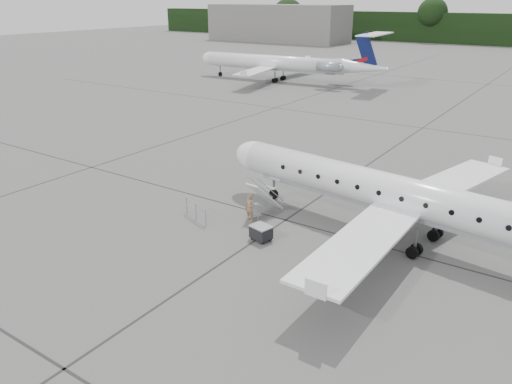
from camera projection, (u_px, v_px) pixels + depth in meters
The scene contains 8 objects.
ground at pixel (313, 271), 23.33m from camera, with size 320.00×320.00×0.00m, color #575755.
terminal_building at pixel (278, 23), 142.87m from camera, with size 40.00×14.00×10.00m, color slate.
main_regional_jet at pixel (414, 180), 24.84m from camera, with size 26.93×19.39×6.91m, color white, non-canonical shape.
airstair at pixel (265, 197), 29.06m from camera, with size 0.85×2.37×2.16m, color white, non-canonical shape.
passenger at pixel (250, 208), 28.22m from camera, with size 0.61×0.40×1.67m, color #966E52.
safety_railing at pixel (196, 211), 28.59m from camera, with size 2.20×0.08×1.00m, color #95989D, non-canonical shape.
baggage_cart at pixel (261, 232), 26.16m from camera, with size 1.01×0.82×0.87m, color black, non-canonical shape.
bg_regional_left at pixel (273, 55), 74.92m from camera, with size 28.75×20.70×7.54m, color white, non-canonical shape.
Camera 1 is at (9.19, -18.38, 11.96)m, focal length 35.00 mm.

